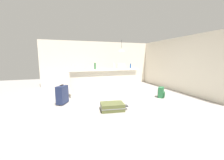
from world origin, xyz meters
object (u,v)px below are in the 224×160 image
object	(u,v)px
dining_table	(123,75)
dining_chair_near_partition	(125,79)
bottle_green	(95,66)
backpack_green	(161,93)
pendant_lamp	(121,50)
bottle_white	(114,66)
bottle_blue	(130,66)
suitcase_flat_olive	(112,107)
suitcase_upright_navy	(62,94)
grocery_bag	(121,66)
bottle_clear	(73,68)

from	to	relation	value
dining_table	dining_chair_near_partition	distance (m)	0.58
bottle_green	backpack_green	size ratio (longest dim) A/B	0.64
pendant_lamp	bottle_white	bearing A→B (deg)	-123.51
bottle_blue	suitcase_flat_olive	world-z (taller)	bottle_blue
bottle_blue	dining_chair_near_partition	distance (m)	0.98
backpack_green	suitcase_upright_navy	bearing A→B (deg)	173.72
bottle_blue	dining_table	size ratio (longest dim) A/B	0.19
dining_chair_near_partition	grocery_bag	bearing A→B (deg)	-124.26
dining_chair_near_partition	backpack_green	xyz separation A→B (m)	(0.75, -1.86, -0.31)
suitcase_upright_navy	grocery_bag	bearing A→B (deg)	14.47
bottle_blue	grocery_bag	size ratio (longest dim) A/B	0.82
bottle_clear	bottle_white	distance (m)	1.69
dining_table	suitcase_upright_navy	xyz separation A→B (m)	(-3.05, -2.01, -0.32)
bottle_white	grocery_bag	world-z (taller)	bottle_white
bottle_white	suitcase_upright_navy	distance (m)	2.37
bottle_green	grocery_bag	size ratio (longest dim) A/B	1.04
bottle_blue	bottle_green	bearing A→B (deg)	-175.98
bottle_clear	suitcase_flat_olive	size ratio (longest dim) A/B	0.23
bottle_white	pendant_lamp	distance (m)	1.79
suitcase_flat_olive	bottle_blue	bearing A→B (deg)	51.52
bottle_blue	grocery_bag	world-z (taller)	grocery_bag
dining_table	dining_chair_near_partition	size ratio (longest dim) A/B	1.18
grocery_bag	dining_table	xyz separation A→B (m)	(0.67, 1.40, -0.56)
dining_table	suitcase_flat_olive	xyz separation A→B (m)	(-1.62, -3.09, -0.54)
bottle_blue	suitcase_upright_navy	world-z (taller)	bottle_blue
grocery_bag	suitcase_upright_navy	size ratio (longest dim) A/B	0.39
grocery_bag	dining_table	size ratio (longest dim) A/B	0.24
bottle_white	suitcase_flat_olive	world-z (taller)	bottle_white
backpack_green	bottle_clear	bearing A→B (deg)	163.37
bottle_clear	suitcase_flat_olive	world-z (taller)	bottle_clear
bottle_blue	pendant_lamp	xyz separation A→B (m)	(0.08, 1.29, 0.76)
bottle_blue	dining_table	xyz separation A→B (m)	(0.15, 1.24, -0.56)
dining_chair_near_partition	backpack_green	size ratio (longest dim) A/B	2.21
grocery_bag	dining_chair_near_partition	world-z (taller)	grocery_bag
bottle_clear	backpack_green	world-z (taller)	bottle_clear
bottle_clear	bottle_white	size ratio (longest dim) A/B	0.80
bottle_green	suitcase_upright_navy	world-z (taller)	bottle_green
grocery_bag	dining_chair_near_partition	bearing A→B (deg)	55.74
bottle_blue	suitcase_flat_olive	distance (m)	2.61
bottle_clear	dining_table	xyz separation A→B (m)	(2.65, 1.43, -0.55)
bottle_green	dining_table	world-z (taller)	bottle_green
grocery_bag	suitcase_upright_navy	distance (m)	2.61
bottle_green	suitcase_flat_olive	size ratio (longest dim) A/B	0.31
suitcase_upright_navy	pendant_lamp	bearing A→B (deg)	34.52
bottle_clear	dining_table	size ratio (longest dim) A/B	0.18
suitcase_flat_olive	bottle_white	bearing A→B (deg)	69.79
bottle_white	dining_chair_near_partition	xyz separation A→B (m)	(0.87, 0.76, -0.71)
dining_table	suitcase_flat_olive	bearing A→B (deg)	-117.64
bottle_green	bottle_clear	bearing A→B (deg)	-175.17
dining_chair_near_partition	bottle_green	bearing A→B (deg)	-154.44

